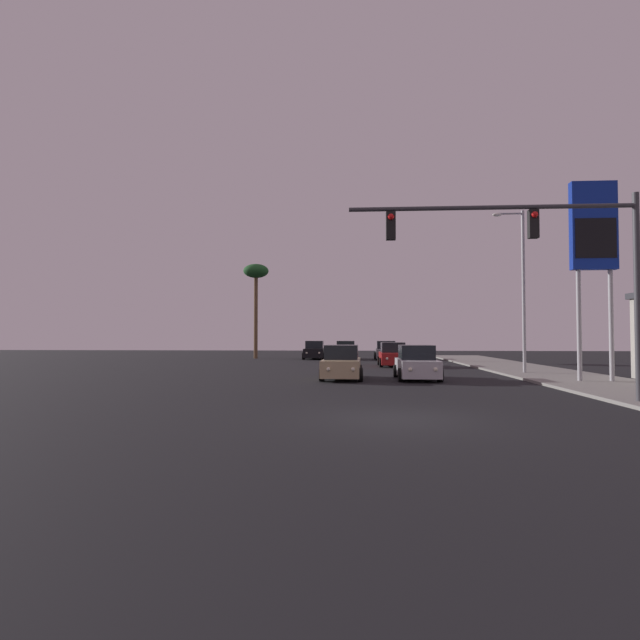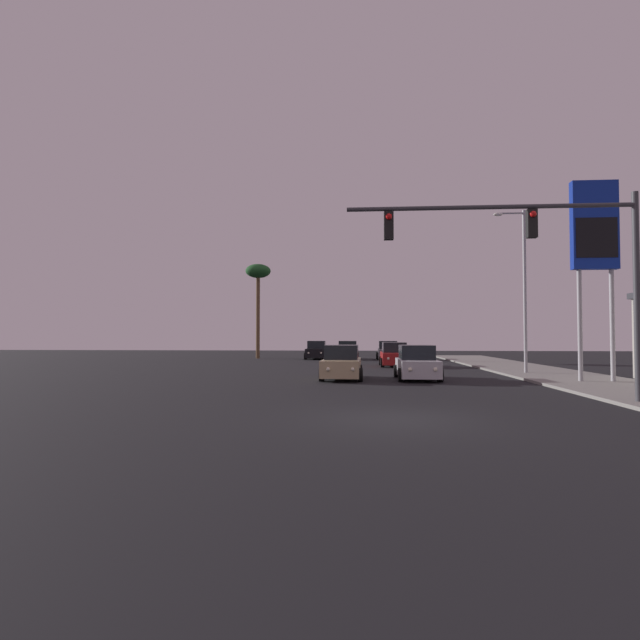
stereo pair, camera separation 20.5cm
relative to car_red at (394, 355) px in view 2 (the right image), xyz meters
The scene contains 12 objects.
ground_plane 22.65m from the car_red, 94.39° to the right, with size 120.00×120.00×0.00m, color black.
sidewalk_right 14.79m from the car_red, 58.29° to the right, with size 5.00×60.00×0.12m.
car_red is the anchor object (origin of this frame).
car_black 12.33m from the car_red, 120.83° to the left, with size 2.04×4.32×1.68m.
car_grey 9.99m from the car_red, 88.82° to the left, with size 2.04×4.34×1.68m.
car_silver 10.71m from the car_red, 88.52° to the right, with size 2.04×4.32×1.68m.
car_green 10.91m from the car_red, 108.50° to the left, with size 2.04×4.33×1.68m.
car_tan 11.28m from the car_red, 107.60° to the right, with size 2.04×4.34×1.68m.
traffic_light_mast 20.14m from the car_red, 80.48° to the right, with size 9.06×0.36×6.50m.
street_lamp 10.67m from the car_red, 48.17° to the right, with size 1.74×0.24×9.00m.
gas_station_sign 15.87m from the car_red, 57.08° to the right, with size 2.00×0.42×9.00m.
palm_tree_far 18.02m from the car_red, 136.41° to the left, with size 2.40×2.40×9.01m.
Camera 2 is at (-0.99, -12.91, 2.13)m, focal length 28.00 mm.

